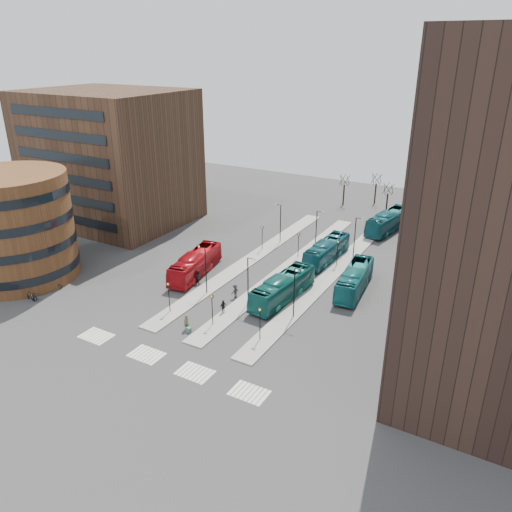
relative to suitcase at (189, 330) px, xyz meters
The scene contains 23 objects.
ground 9.52m from the suitcase, 90.93° to the right, with size 160.00×160.00×0.00m, color #303033.
island_left 20.90m from the suitcase, 101.47° to the left, with size 2.50×45.00×0.15m, color gray.
island_mid 20.57m from the suitcase, 84.85° to the left, with size 2.50×45.00×0.15m, color gray.
island_right 21.94m from the suitcase, 69.04° to the left, with size 2.50×45.00×0.15m, color gray.
suitcase is the anchor object (origin of this frame).
red_bus 14.78m from the suitcase, 123.10° to the left, with size 2.67×11.42×3.18m, color #AC0D15.
teal_bus_a 13.01m from the suitcase, 65.39° to the left, with size 2.68×11.46×3.19m, color #125E5A.
teal_bus_b 26.24m from the suitcase, 78.11° to the left, with size 2.57×10.99×3.06m, color #145865.
teal_bus_c 22.15m from the suitcase, 56.88° to the left, with size 2.58×11.04×3.08m, color #166D71.
teal_bus_d 43.36m from the suitcase, 77.25° to the left, with size 2.82×12.04×3.35m, color #135660.
traveller 0.85m from the suitcase, 147.23° to the left, with size 0.65×0.43×1.79m, color brown.
commuter_a 12.01m from the suitcase, 121.05° to the left, with size 0.92×0.72×1.89m, color black.
commuter_b 5.46m from the suitcase, 79.78° to the left, with size 0.99×0.41×1.69m, color black.
commuter_c 9.40m from the suitcase, 89.58° to the left, with size 1.11×0.64×1.72m, color black.
bicycle_near 21.43m from the suitcase, behind, with size 0.67×1.91×1.00m, color gray.
bicycle_mid 21.46m from the suitcase, behind, with size 0.47×1.67×1.00m, color gray.
bicycle_far 21.16m from the suitcase, behind, with size 0.66×1.89×0.99m, color gray.
crosswalk_stripes 5.75m from the suitcase, 73.87° to the right, with size 22.35×2.40×0.01m.
round_building 28.94m from the suitcase, behind, with size 15.16×15.16×14.00m.
office_block 43.36m from the suitcase, 144.39° to the left, with size 25.00×20.12×22.00m.
sign_poles 13.72m from the suitcase, 83.88° to the left, with size 12.45×22.12×3.65m.
lamp_posts 18.94m from the suitcase, 82.35° to the left, with size 14.04×20.24×6.12m.
bare_trees 53.27m from the suitcase, 87.29° to the left, with size 10.97×8.14×5.90m.
Camera 1 is at (29.55, -27.18, 28.73)m, focal length 35.00 mm.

